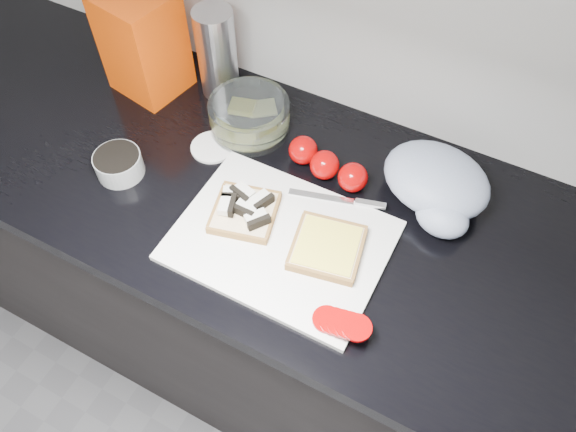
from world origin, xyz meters
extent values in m
cube|color=black|center=(0.00, 1.20, 0.43)|extent=(3.50, 0.60, 0.86)
cube|color=black|center=(0.00, 1.20, 0.88)|extent=(3.50, 0.64, 0.04)
cube|color=white|center=(0.14, 1.09, 0.91)|extent=(0.40, 0.30, 0.01)
cube|color=beige|center=(0.05, 1.11, 0.92)|extent=(0.15, 0.15, 0.02)
cube|color=white|center=(0.02, 1.13, 0.94)|extent=(0.05, 0.04, 0.02)
cube|color=black|center=(0.02, 1.13, 0.94)|extent=(0.05, 0.03, 0.02)
cube|color=white|center=(0.03, 1.14, 0.94)|extent=(0.05, 0.03, 0.02)
cube|color=black|center=(0.03, 1.14, 0.94)|extent=(0.05, 0.02, 0.02)
cube|color=white|center=(0.07, 1.14, 0.94)|extent=(0.04, 0.05, 0.02)
cube|color=black|center=(0.07, 1.14, 0.94)|extent=(0.03, 0.05, 0.02)
cube|color=white|center=(0.02, 1.10, 0.94)|extent=(0.04, 0.05, 0.02)
cube|color=black|center=(0.02, 1.10, 0.94)|extent=(0.02, 0.05, 0.02)
cube|color=white|center=(0.06, 1.11, 0.94)|extent=(0.04, 0.02, 0.02)
cube|color=black|center=(0.06, 1.11, 0.94)|extent=(0.05, 0.01, 0.02)
cube|color=white|center=(0.09, 1.10, 0.94)|extent=(0.04, 0.05, 0.02)
cube|color=black|center=(0.09, 1.10, 0.94)|extent=(0.04, 0.04, 0.02)
cube|color=beige|center=(0.23, 1.11, 0.92)|extent=(0.15, 0.15, 0.02)
cube|color=#FFEC4B|center=(0.23, 1.11, 0.93)|extent=(0.13, 0.13, 0.00)
cylinder|color=#A40304|center=(0.29, 0.98, 0.92)|extent=(0.07, 0.07, 0.01)
cylinder|color=#A40304|center=(0.31, 0.98, 0.92)|extent=(0.07, 0.07, 0.01)
cylinder|color=#A40304|center=(0.32, 0.98, 0.92)|extent=(0.07, 0.07, 0.01)
cylinder|color=#A40304|center=(0.33, 0.98, 0.93)|extent=(0.06, 0.06, 0.01)
cylinder|color=#A40304|center=(0.35, 0.98, 0.93)|extent=(0.05, 0.05, 0.01)
cube|color=silver|center=(0.17, 1.22, 0.91)|extent=(0.13, 0.05, 0.00)
cube|color=silver|center=(0.26, 1.25, 0.92)|extent=(0.06, 0.03, 0.01)
cylinder|color=#929696|center=(-0.24, 1.09, 0.92)|extent=(0.10, 0.10, 0.05)
cylinder|color=black|center=(-0.24, 1.09, 0.95)|extent=(0.09, 0.09, 0.01)
cylinder|color=white|center=(-0.11, 1.24, 0.90)|extent=(0.09, 0.09, 0.01)
cylinder|color=silver|center=(-0.06, 1.33, 0.94)|extent=(0.18, 0.18, 0.07)
cube|color=#FFEC4B|center=(-0.08, 1.33, 0.93)|extent=(0.06, 0.05, 0.04)
cube|color=#F7F894|center=(-0.04, 1.35, 0.92)|extent=(0.08, 0.08, 0.01)
cube|color=#E14003|center=(-0.34, 1.35, 1.02)|extent=(0.18, 0.17, 0.24)
cylinder|color=#BABABF|center=(-0.19, 1.41, 1.01)|extent=(0.09, 0.09, 0.21)
ellipsoid|color=#9CA9C0|center=(0.36, 1.34, 0.95)|extent=(0.25, 0.22, 0.10)
ellipsoid|color=#9CA9C0|center=(0.40, 1.27, 0.93)|extent=(0.12, 0.11, 0.07)
sphere|color=#A40304|center=(0.14, 1.29, 0.93)|extent=(0.06, 0.06, 0.06)
sphere|color=#A40304|center=(0.21, 1.28, 0.93)|extent=(0.06, 0.06, 0.06)
sphere|color=#A40304|center=(0.08, 1.30, 0.93)|extent=(0.06, 0.06, 0.06)
camera|label=1|loc=(0.43, 0.58, 1.81)|focal=35.00mm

